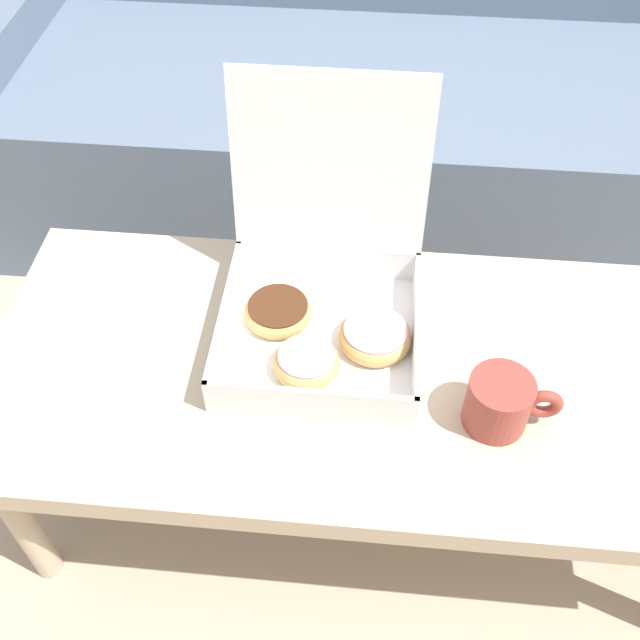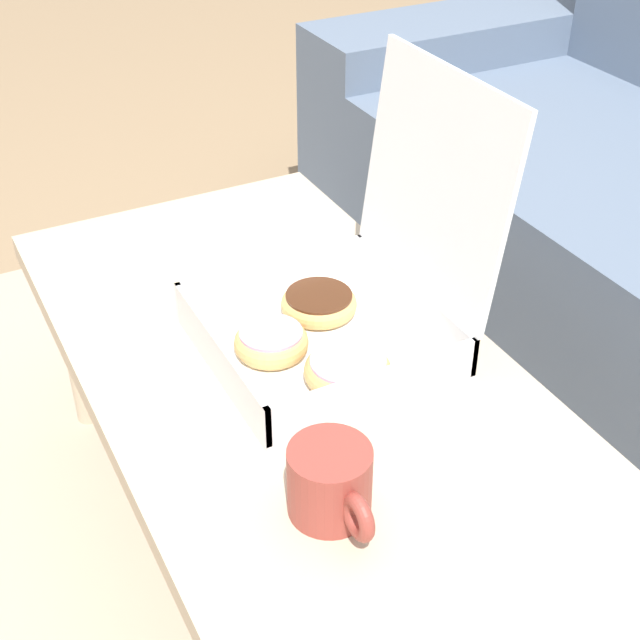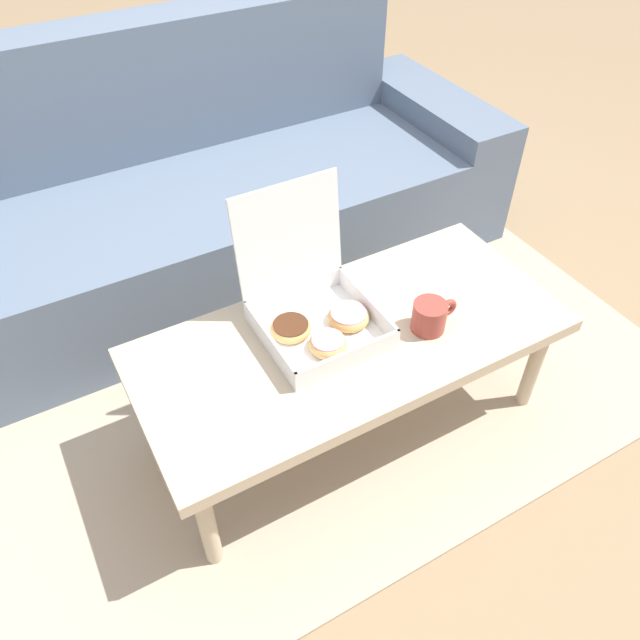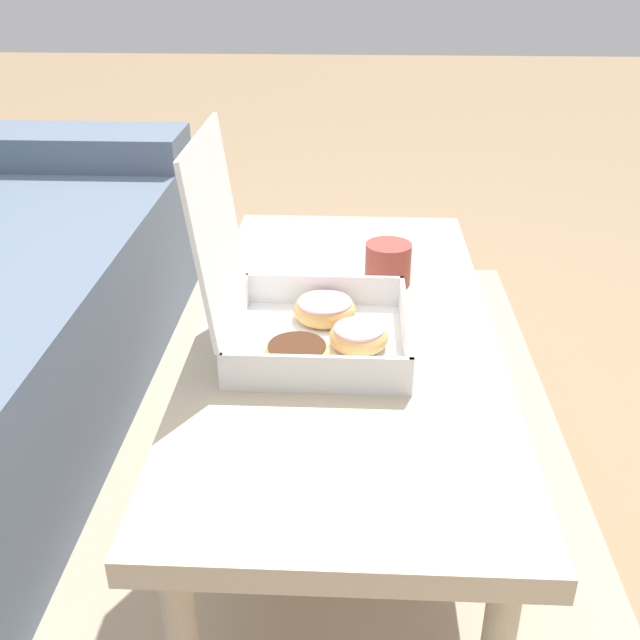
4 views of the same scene
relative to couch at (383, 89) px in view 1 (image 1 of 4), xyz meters
The scene contains 6 objects.
ground_plane 0.86m from the couch, 90.00° to the right, with size 12.00×12.00×0.00m, color #937756.
area_rug 0.58m from the couch, 90.00° to the right, with size 2.25×1.88×0.01m, color tan.
couch is the anchor object (origin of this frame).
coffee_table 0.96m from the couch, 90.00° to the right, with size 1.18×0.54×0.39m.
pastry_box 0.90m from the couch, 94.49° to the right, with size 0.31×0.34×0.37m.
coffee_mug 1.06m from the couch, 79.25° to the right, with size 0.14×0.09×0.09m.
Camera 1 is at (-0.00, -0.86, 1.29)m, focal length 42.00 mm.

